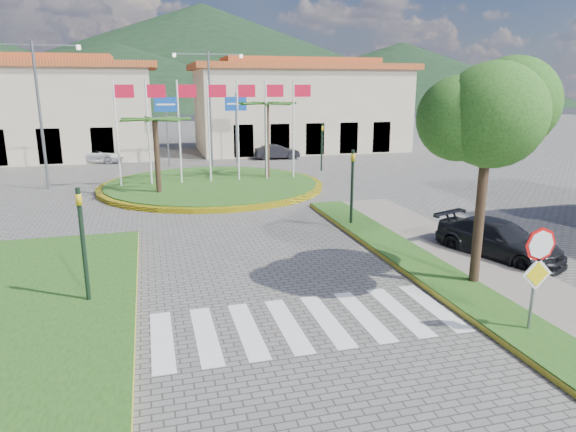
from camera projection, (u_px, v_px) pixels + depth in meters
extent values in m
plane|color=#5B5956|center=(370.00, 422.00, 8.93)|extent=(160.00, 160.00, 0.00)
cube|color=gray|center=(566.00, 327.00, 12.31)|extent=(4.00, 28.00, 0.15)
cube|color=#1F4714|center=(524.00, 332.00, 12.00)|extent=(1.60, 28.00, 0.18)
cube|color=#1F4714|center=(32.00, 316.00, 12.85)|extent=(5.00, 14.00, 0.18)
cube|color=silver|center=(303.00, 323.00, 12.66)|extent=(8.00, 3.00, 0.01)
cylinder|color=yellow|center=(212.00, 186.00, 29.46)|extent=(12.70, 12.70, 0.24)
cylinder|color=#1F4714|center=(212.00, 185.00, 29.46)|extent=(12.00, 12.00, 0.30)
cylinder|color=black|center=(157.00, 159.00, 26.36)|extent=(0.28, 0.28, 4.05)
cylinder|color=black|center=(267.00, 143.00, 30.74)|extent=(0.28, 0.28, 4.68)
cylinder|color=silver|center=(117.00, 137.00, 27.94)|extent=(0.10, 0.10, 6.00)
cube|color=red|center=(124.00, 91.00, 27.49)|extent=(1.00, 0.03, 0.70)
cylinder|color=silver|center=(149.00, 136.00, 28.37)|extent=(0.10, 0.10, 6.00)
cube|color=red|center=(156.00, 91.00, 27.92)|extent=(1.00, 0.03, 0.70)
cylinder|color=silver|center=(179.00, 135.00, 28.79)|extent=(0.10, 0.10, 6.00)
cube|color=red|center=(187.00, 91.00, 28.34)|extent=(1.00, 0.03, 0.70)
cylinder|color=silver|center=(209.00, 134.00, 29.22)|extent=(0.10, 0.10, 6.00)
cube|color=red|center=(217.00, 91.00, 28.77)|extent=(1.00, 0.03, 0.70)
cylinder|color=silver|center=(238.00, 134.00, 29.64)|extent=(0.10, 0.10, 6.00)
cube|color=red|center=(247.00, 91.00, 29.19)|extent=(1.00, 0.03, 0.70)
cylinder|color=silver|center=(266.00, 133.00, 30.07)|extent=(0.10, 0.10, 6.00)
cube|color=red|center=(275.00, 91.00, 29.62)|extent=(1.00, 0.03, 0.70)
cylinder|color=silver|center=(293.00, 132.00, 30.50)|extent=(0.10, 0.10, 6.00)
cube|color=red|center=(303.00, 91.00, 30.04)|extent=(1.00, 0.03, 0.70)
cylinder|color=slate|center=(534.00, 285.00, 11.74)|extent=(0.07, 0.07, 2.50)
cylinder|color=red|center=(541.00, 244.00, 11.45)|extent=(0.80, 0.03, 0.80)
cube|color=yellow|center=(537.00, 274.00, 11.61)|extent=(0.78, 0.03, 0.78)
cylinder|color=black|center=(480.00, 213.00, 14.46)|extent=(0.28, 0.28, 4.40)
ellipsoid|color=#174612|center=(490.00, 105.00, 13.72)|extent=(3.60, 3.60, 3.20)
cylinder|color=black|center=(84.00, 248.00, 13.28)|extent=(0.12, 0.12, 3.20)
imported|color=gold|center=(80.00, 211.00, 13.03)|extent=(0.15, 0.18, 0.90)
cylinder|color=black|center=(352.00, 189.00, 20.90)|extent=(0.12, 0.12, 3.20)
imported|color=gold|center=(353.00, 165.00, 20.65)|extent=(0.15, 0.18, 0.90)
cylinder|color=black|center=(322.00, 148.00, 34.88)|extent=(0.12, 0.12, 3.20)
imported|color=gold|center=(322.00, 133.00, 34.63)|extent=(0.18, 0.15, 0.90)
cylinder|color=slate|center=(167.00, 130.00, 36.75)|extent=(0.12, 0.12, 5.20)
cube|color=#0F44AA|center=(166.00, 104.00, 36.25)|extent=(1.60, 0.05, 1.00)
cylinder|color=slate|center=(236.00, 129.00, 38.03)|extent=(0.12, 0.12, 5.20)
cube|color=#0F44AA|center=(236.00, 104.00, 37.53)|extent=(1.60, 0.05, 1.00)
cylinder|color=slate|center=(210.00, 110.00, 36.24)|extent=(0.16, 0.16, 8.00)
cube|color=slate|center=(190.00, 54.00, 34.99)|extent=(2.40, 0.08, 0.08)
cube|color=slate|center=(225.00, 54.00, 35.61)|extent=(2.40, 0.08, 0.08)
cylinder|color=slate|center=(40.00, 117.00, 28.08)|extent=(0.16, 0.16, 8.00)
cube|color=slate|center=(7.00, 44.00, 26.83)|extent=(2.40, 0.08, 0.08)
cube|color=slate|center=(56.00, 45.00, 27.44)|extent=(2.40, 0.08, 0.08)
cube|color=#C1AE92|center=(5.00, 115.00, 40.01)|extent=(22.00, 9.00, 7.00)
cube|color=#C1AE92|center=(300.00, 111.00, 46.14)|extent=(18.00, 9.00, 7.00)
cube|color=#9B3E1E|center=(300.00, 67.00, 45.21)|extent=(19.08, 9.54, 0.50)
cube|color=#9B3E1E|center=(300.00, 62.00, 45.09)|extent=(13.50, 4.95, 0.60)
cone|color=black|center=(203.00, 55.00, 158.63)|extent=(180.00, 180.00, 30.00)
cone|color=black|center=(401.00, 74.00, 150.79)|extent=(120.00, 120.00, 18.00)
cone|color=black|center=(115.00, 76.00, 125.92)|extent=(110.00, 110.00, 16.00)
imported|color=silver|center=(96.00, 155.00, 38.95)|extent=(4.63, 3.00, 1.19)
imported|color=black|center=(87.00, 154.00, 39.55)|extent=(3.32, 1.45, 1.11)
imported|color=black|center=(277.00, 152.00, 40.83)|extent=(3.59, 1.44, 1.16)
imported|color=black|center=(499.00, 240.00, 17.31)|extent=(3.18, 4.75, 1.28)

